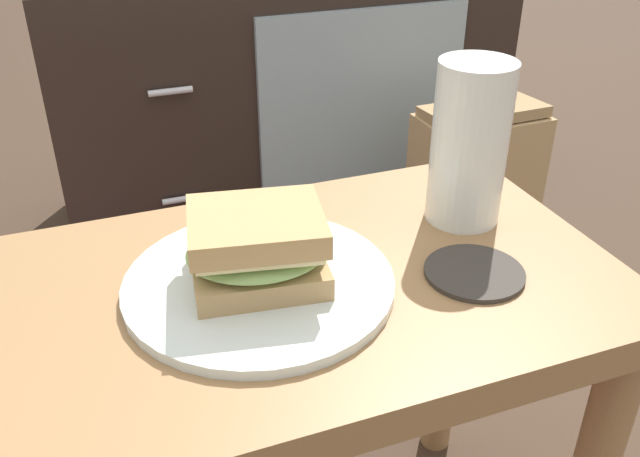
{
  "coord_description": "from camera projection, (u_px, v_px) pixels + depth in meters",
  "views": [
    {
      "loc": [
        -0.18,
        -0.5,
        0.82
      ],
      "look_at": [
        0.0,
        0.0,
        0.51
      ],
      "focal_mm": 38.61,
      "sensor_mm": 36.0,
      "label": 1
    }
  ],
  "objects": [
    {
      "name": "side_table",
      "position": [
        319.0,
        350.0,
        0.68
      ],
      "size": [
        0.56,
        0.36,
        0.46
      ],
      "color": "olive",
      "rests_on": "ground"
    },
    {
      "name": "tv_cabinet",
      "position": [
        275.0,
        96.0,
        1.57
      ],
      "size": [
        0.96,
        0.46,
        0.58
      ],
      "color": "black",
      "rests_on": "ground"
    },
    {
      "name": "plate",
      "position": [
        259.0,
        283.0,
        0.62
      ],
      "size": [
        0.24,
        0.24,
        0.01
      ],
      "primitive_type": "cylinder",
      "color": "silver",
      "rests_on": "side_table"
    },
    {
      "name": "sandwich_front",
      "position": [
        257.0,
        248.0,
        0.6
      ],
      "size": [
        0.14,
        0.12,
        0.07
      ],
      "color": "tan",
      "rests_on": "plate"
    },
    {
      "name": "beer_glass",
      "position": [
        469.0,
        146.0,
        0.69
      ],
      "size": [
        0.08,
        0.08,
        0.17
      ],
      "color": "silver",
      "rests_on": "side_table"
    },
    {
      "name": "coaster",
      "position": [
        474.0,
        273.0,
        0.64
      ],
      "size": [
        0.09,
        0.09,
        0.01
      ],
      "primitive_type": "cylinder",
      "color": "#332D28",
      "rests_on": "side_table"
    },
    {
      "name": "paper_bag",
      "position": [
        472.0,
        201.0,
        1.34
      ],
      "size": [
        0.24,
        0.13,
        0.39
      ],
      "color": "tan",
      "rests_on": "ground"
    }
  ]
}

